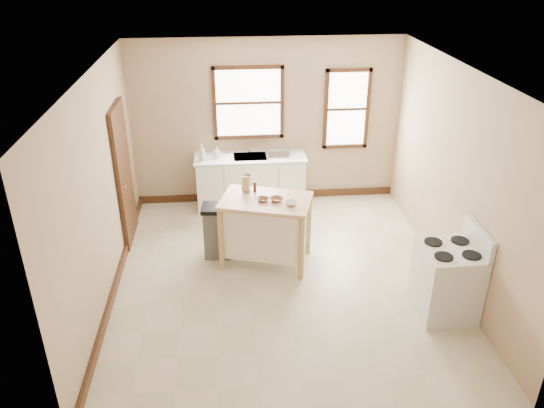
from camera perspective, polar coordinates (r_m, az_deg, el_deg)
The scene contains 23 objects.
floor at distance 7.36m, azimuth 1.06°, elevation -7.80°, with size 5.00×5.00×0.00m, color beige.
ceiling at distance 6.22m, azimuth 1.28°, elevation 13.98°, with size 5.00×5.00×0.00m, color white.
wall_back at distance 8.99m, azimuth -0.59°, elevation 8.75°, with size 4.50×0.04×2.80m, color tan.
wall_left at distance 6.82m, azimuth -18.00°, elevation 1.35°, with size 0.04×5.00×2.80m, color tan.
wall_right at distance 7.25m, azimuth 19.14°, elevation 2.71°, with size 0.04×5.00×2.80m, color tan.
window_main at distance 8.86m, azimuth -2.56°, elevation 10.81°, with size 1.17×0.06×1.22m, color #3C1F10, non-canonical shape.
window_side at distance 9.12m, azimuth 8.04°, elevation 10.06°, with size 0.77×0.06×1.37m, color #3C1F10, non-canonical shape.
door_left at distance 8.11m, azimuth -15.64°, elevation 3.04°, with size 0.06×0.90×2.10m, color #3C1F10.
baseboard_back at distance 9.46m, azimuth -0.53°, elevation 0.96°, with size 4.50×0.04×0.12m, color #3C1F10.
baseboard_left at distance 7.46m, azimuth -16.33°, elevation -7.98°, with size 0.04×5.00×0.12m, color #3C1F10.
sink_counter at distance 9.03m, azimuth -2.30°, elevation 2.43°, with size 1.86×0.62×0.92m, color white, non-canonical shape.
faucet at distance 8.98m, azimuth -2.43°, elevation 6.21°, with size 0.03×0.03×0.22m, color silver.
soap_bottle_a at distance 8.72m, azimuth -7.55°, elevation 5.51°, with size 0.10×0.10×0.26m, color #B2B2B2.
soap_bottle_b at distance 8.81m, azimuth -5.96°, elevation 5.55°, with size 0.08×0.09×0.19m, color #B2B2B2.
dish_rack at distance 8.87m, azimuth 0.61°, elevation 5.53°, with size 0.39×0.30×0.10m, color silver, non-canonical shape.
kitchen_island at distance 7.44m, azimuth -0.66°, elevation -2.92°, with size 1.21×0.77×0.99m, color #DFB183, non-canonical shape.
knife_block at distance 7.42m, azimuth -2.76°, elevation 2.14°, with size 0.10×0.10×0.20m, color tan, non-canonical shape.
pepper_grinder at distance 7.39m, azimuth -1.87°, elevation 1.86°, with size 0.04×0.04×0.15m, color #3C1910.
bowl_a at distance 7.16m, azimuth -0.99°, elevation 0.50°, with size 0.16×0.16×0.04m, color brown.
bowl_b at distance 7.15m, azimuth 0.46°, elevation 0.50°, with size 0.17×0.17×0.04m, color brown.
bowl_c at distance 7.05m, azimuth 2.08°, elevation 0.10°, with size 0.16×0.16×0.05m, color silver.
trash_bin at distance 7.66m, azimuth -5.87°, elevation -2.91°, with size 0.41×0.35×0.80m, color #5A5A58, non-canonical shape.
gas_stove at distance 6.76m, azimuth 18.41°, elevation -6.89°, with size 0.72×0.73×1.16m, color silver, non-canonical shape.
Camera 1 is at (-0.68, -6.03, 4.16)m, focal length 35.00 mm.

